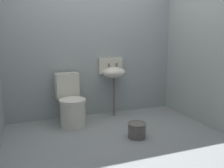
# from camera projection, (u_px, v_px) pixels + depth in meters

# --- Properties ---
(ground_plane) EXTENTS (3.30, 2.73, 0.08)m
(ground_plane) POSITION_uv_depth(u_px,v_px,m) (120.00, 143.00, 3.14)
(ground_plane) COLOR gray
(wall_back) EXTENTS (3.30, 0.10, 2.45)m
(wall_back) POSITION_uv_depth(u_px,v_px,m) (93.00, 44.00, 4.01)
(wall_back) COLOR #9AA3A5
(wall_back) RESTS_ON ground
(wall_right) EXTENTS (0.10, 2.53, 2.45)m
(wall_right) POSITION_uv_depth(u_px,v_px,m) (212.00, 45.00, 3.51)
(wall_right) COLOR #9AA6A3
(wall_right) RESTS_ON ground
(toilet_near_wall) EXTENTS (0.43, 0.62, 0.78)m
(toilet_near_wall) POSITION_uv_depth(u_px,v_px,m) (71.00, 104.00, 3.65)
(toilet_near_wall) COLOR silver
(toilet_near_wall) RESTS_ON ground
(sink) EXTENTS (0.42, 0.35, 0.99)m
(sink) POSITION_uv_depth(u_px,v_px,m) (113.00, 72.00, 4.01)
(sink) COLOR #635C59
(sink) RESTS_ON ground
(bucket) EXTENTS (0.25, 0.25, 0.21)m
(bucket) POSITION_uv_depth(u_px,v_px,m) (137.00, 130.00, 3.19)
(bucket) COLOR #635C59
(bucket) RESTS_ON ground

